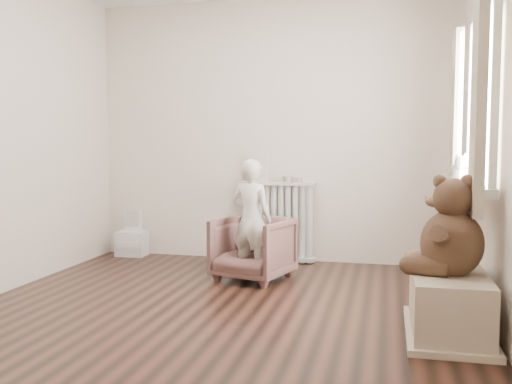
% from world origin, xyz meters
% --- Properties ---
extents(floor, '(3.60, 3.60, 0.01)m').
position_xyz_m(floor, '(0.00, 0.00, 0.00)').
color(floor, black).
rests_on(floor, ground).
extents(back_wall, '(3.60, 0.02, 2.60)m').
position_xyz_m(back_wall, '(0.00, 1.80, 1.30)').
color(back_wall, silver).
rests_on(back_wall, ground).
extents(front_wall, '(3.60, 0.02, 2.60)m').
position_xyz_m(front_wall, '(0.00, -1.80, 1.30)').
color(front_wall, silver).
rests_on(front_wall, ground).
extents(right_wall, '(0.02, 3.60, 2.60)m').
position_xyz_m(right_wall, '(1.80, 0.00, 1.30)').
color(right_wall, silver).
rests_on(right_wall, ground).
extents(window, '(0.03, 0.90, 1.10)m').
position_xyz_m(window, '(1.76, 0.30, 1.45)').
color(window, white).
rests_on(window, right_wall).
extents(window_sill, '(0.22, 1.10, 0.06)m').
position_xyz_m(window_sill, '(1.67, 0.30, 0.87)').
color(window_sill, silver).
rests_on(window_sill, right_wall).
extents(curtain_left, '(0.06, 0.26, 1.30)m').
position_xyz_m(curtain_left, '(1.65, -0.27, 1.39)').
color(curtain_left, '#B4A88B').
rests_on(curtain_left, right_wall).
extents(curtain_right, '(0.06, 0.26, 1.30)m').
position_xyz_m(curtain_right, '(1.65, 0.87, 1.39)').
color(curtain_right, '#B4A88B').
rests_on(curtain_right, right_wall).
extents(radiator, '(0.76, 0.14, 0.80)m').
position_xyz_m(radiator, '(0.08, 1.68, 0.39)').
color(radiator, silver).
rests_on(radiator, floor).
extents(paper_doll, '(0.17, 0.02, 0.29)m').
position_xyz_m(paper_doll, '(-0.10, 1.68, 0.94)').
color(paper_doll, beige).
rests_on(paper_doll, radiator).
extents(tin_a, '(0.10, 0.10, 0.06)m').
position_xyz_m(tin_a, '(0.18, 1.68, 0.83)').
color(tin_a, '#A59E8C').
rests_on(tin_a, radiator).
extents(tin_b, '(0.09, 0.09, 0.05)m').
position_xyz_m(tin_b, '(0.28, 1.68, 0.83)').
color(tin_b, '#A59E8C').
rests_on(tin_b, radiator).
extents(toy_vanity, '(0.30, 0.21, 0.47)m').
position_xyz_m(toy_vanity, '(-1.47, 1.65, 0.28)').
color(toy_vanity, silver).
rests_on(toy_vanity, floor).
extents(armchair, '(0.72, 0.74, 0.54)m').
position_xyz_m(armchair, '(0.02, 0.89, 0.27)').
color(armchair, brown).
rests_on(armchair, floor).
extents(child, '(0.43, 0.34, 1.02)m').
position_xyz_m(child, '(0.02, 0.84, 0.53)').
color(child, white).
rests_on(child, armchair).
extents(toy_bench, '(0.44, 0.83, 0.39)m').
position_xyz_m(toy_bench, '(1.52, -0.23, 0.20)').
color(toy_bench, '#BFB194').
rests_on(toy_bench, floor).
extents(teddy_bear, '(0.54, 0.45, 0.59)m').
position_xyz_m(teddy_bear, '(1.52, -0.28, 0.67)').
color(teddy_bear, '#352215').
rests_on(teddy_bear, toy_bench).
extents(plush_cat, '(0.21, 0.26, 0.19)m').
position_xyz_m(plush_cat, '(1.66, 0.63, 1.00)').
color(plush_cat, gray).
rests_on(plush_cat, window_sill).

